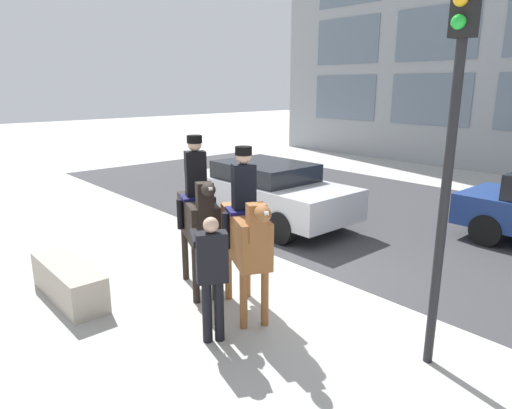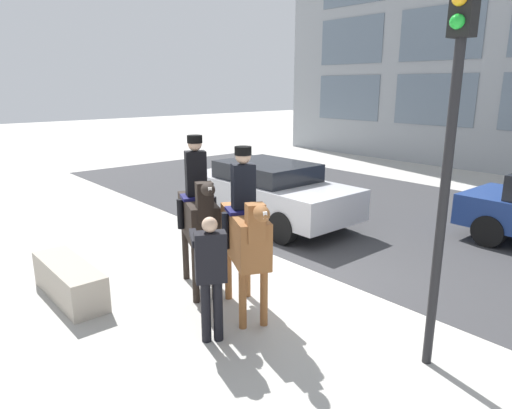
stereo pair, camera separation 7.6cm
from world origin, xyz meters
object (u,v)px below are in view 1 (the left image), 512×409
mounted_horse_lead (198,213)px  traffic_light (453,116)px  mounted_horse_companion (246,231)px  planter_ledge (69,281)px  street_car_near_lane (267,190)px  pedestrian_bystander (211,270)px

mounted_horse_lead → traffic_light: bearing=37.5°
mounted_horse_companion → planter_ledge: mounted_horse_companion is taller
traffic_light → mounted_horse_lead: bearing=-165.4°
traffic_light → street_car_near_lane: bearing=155.6°
mounted_horse_companion → street_car_near_lane: size_ratio=0.55×
mounted_horse_lead → mounted_horse_companion: mounted_horse_lead is taller
mounted_horse_companion → traffic_light: traffic_light is taller
mounted_horse_lead → mounted_horse_companion: bearing=26.6°
mounted_horse_companion → street_car_near_lane: mounted_horse_companion is taller
pedestrian_bystander → street_car_near_lane: (-3.56, 4.28, -0.21)m
mounted_horse_lead → traffic_light: (3.56, 0.93, 1.66)m
traffic_light → pedestrian_bystander: bearing=-141.7°
pedestrian_bystander → planter_ledge: (-2.53, -0.98, -0.72)m
planter_ledge → traffic_light: bearing=29.8°
mounted_horse_lead → planter_ledge: 2.33m
pedestrian_bystander → planter_ledge: bearing=49.6°
pedestrian_bystander → street_car_near_lane: bearing=-21.9°
mounted_horse_companion → planter_ledge: size_ratio=1.34×
street_car_near_lane → pedestrian_bystander: bearing=-50.3°
mounted_horse_companion → street_car_near_lane: bearing=158.8°
mounted_horse_lead → planter_ledge: (-1.12, -1.76, -1.04)m
mounted_horse_lead → street_car_near_lane: (-2.15, 3.51, -0.53)m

